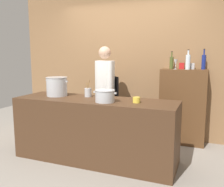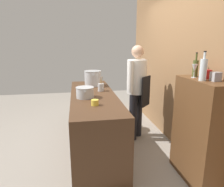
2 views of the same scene
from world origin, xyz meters
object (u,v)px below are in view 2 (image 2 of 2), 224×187
Objects in this scene: stockpot_large at (93,78)px; wine_glass_wide at (195,68)px; wine_bottle_clear at (203,69)px; chef at (137,86)px; stockpot_small at (85,92)px; utensil_crock at (101,87)px; spice_tin_red at (206,74)px; wine_bottle_olive at (195,68)px; butter_jar at (95,102)px; spice_tin_silver at (216,77)px.

wine_glass_wide is at bearing 33.79° from stockpot_large.
wine_bottle_clear reaches higher than wine_glass_wide.
chef is 5.03× the size of stockpot_small.
spice_tin_red reaches higher than utensil_crock.
chef is at bearing -162.45° from wine_glass_wide.
wine_bottle_clear is at bearing 35.97° from utensil_crock.
chef reaches higher than wine_glass_wide.
stockpot_large is 1.97m from wine_glass_wide.
chef is 5.61× the size of wine_bottle_olive.
wine_bottle_olive is at bearing 36.49° from stockpot_large.
butter_jar is 1.34m from wine_bottle_clear.
wine_glass_wide is 0.28m from spice_tin_silver.
stockpot_small is at bearing 157.47° from chef.
butter_jar is at bearing -3.68° from stockpot_large.
spice_tin_red is 1.04× the size of spice_tin_silver.
wine_bottle_clear reaches higher than wine_bottle_olive.
wine_glass_wide is at bearing 59.96° from stockpot_small.
wine_glass_wide is (0.33, 1.16, 0.46)m from butter_jar.
spice_tin_silver is (1.38, 1.08, 0.36)m from utensil_crock.
wine_bottle_olive is at bearing 163.78° from wine_bottle_clear.
butter_jar is 0.31× the size of wine_bottle_clear.
wine_glass_wide is 0.15m from spice_tin_red.
wine_glass_wide is (1.13, 0.99, 0.43)m from utensil_crock.
stockpot_small is 1.64m from spice_tin_red.
wine_bottle_olive is (1.05, 0.41, 0.43)m from chef.
chef reaches higher than butter_jar.
utensil_crock is (-0.01, -0.63, 0.00)m from chef.
wine_bottle_clear is at bearing 30.31° from stockpot_large.
spice_tin_silver is at bearing 21.28° from wine_glass_wide.
chef is 16.58× the size of spice_tin_silver.
chef is 1.13m from butter_jar.
chef is 1.21m from wine_bottle_olive.
chef is 0.88m from stockpot_large.
stockpot_small is at bearing -126.73° from wine_bottle_clear.
stockpot_small is 1.54m from wine_bottle_olive.
spice_tin_silver is at bearing 54.20° from stockpot_small.
stockpot_small is at bearing -165.03° from butter_jar.
wine_bottle_olive is at bearing -114.02° from chef.
wine_bottle_olive is 2.96× the size of spice_tin_silver.
wine_bottle_clear is (0.93, 1.25, 0.43)m from stockpot_small.
wine_bottle_clear is (0.27, -0.08, 0.02)m from wine_bottle_olive.
wine_bottle_olive is 0.28m from wine_bottle_clear.
stockpot_large is 1.95m from wine_bottle_olive.
wine_glass_wide reaches higher than stockpot_small.
spice_tin_red is 0.16m from spice_tin_silver.
stockpot_large is 1.19× the size of wine_bottle_clear.
wine_bottle_olive reaches higher than spice_tin_red.
wine_bottle_clear is 0.20m from wine_glass_wide.
butter_jar is at bearing -101.84° from wine_bottle_olive.
spice_tin_red is at bearing 14.06° from wine_bottle_olive.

